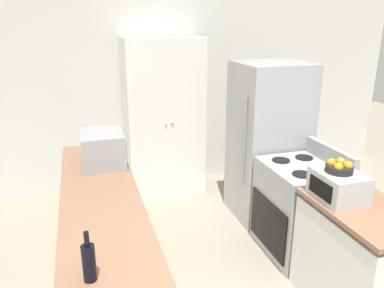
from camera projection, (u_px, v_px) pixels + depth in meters
wall_back at (157, 90)px, 4.96m from camera, size 7.00×0.06×2.60m
counter_left at (104, 244)px, 3.08m from camera, size 0.60×2.54×0.90m
counter_right at (358, 262)px, 2.85m from camera, size 0.60×0.91×0.90m
pantry_cabinet at (164, 118)px, 4.77m from camera, size 0.96×0.55×2.00m
stove at (299, 208)px, 3.62m from camera, size 0.66×0.75×1.06m
refrigerator at (268, 142)px, 4.20m from camera, size 0.76×0.72×1.77m
microwave at (103, 149)px, 3.46m from camera, size 0.39×0.46×0.32m
wine_bottle at (89, 262)px, 1.92m from camera, size 0.07×0.07×0.29m
toaster_oven at (338, 186)px, 2.80m from camera, size 0.32×0.38×0.22m
fruit_bowl at (339, 167)px, 2.77m from camera, size 0.20×0.20×0.10m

